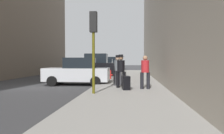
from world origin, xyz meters
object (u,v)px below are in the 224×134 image
parked_black_suv (95,66)px  pedestrian_in_red_jacket (145,70)px  parked_white_van (112,63)px  fire_hydrant (110,74)px  rolling_suitcase (126,83)px  traffic_light (93,34)px  pedestrian_with_fedora (121,69)px  parked_dark_green_sedan (104,66)px  parked_gray_coupe (109,65)px  pedestrian_with_beanie (118,69)px  parked_silver_sedan (78,72)px

parked_black_suv → pedestrian_in_red_jacket: (4.22, -9.49, 0.07)m
parked_white_van → pedestrian_in_red_jacket: parked_white_van is taller
parked_black_suv → fire_hydrant: bearing=-62.5°
pedestrian_in_red_jacket → rolling_suitcase: (-0.97, -0.35, -0.61)m
traffic_light → pedestrian_with_fedora: 2.91m
parked_dark_green_sedan → rolling_suitcase: bearing=-78.9°
parked_gray_coupe → pedestrian_with_fedora: bearing=-82.5°
parked_white_van → parked_black_suv: bearing=-90.0°
parked_gray_coupe → pedestrian_with_beanie: pedestrian_with_beanie is taller
parked_white_van → fire_hydrant: size_ratio=6.60×
parked_silver_sedan → fire_hydrant: size_ratio=6.00×
fire_hydrant → pedestrian_with_fedora: (1.16, -5.63, 0.64)m
pedestrian_in_red_jacket → parked_silver_sedan: bearing=146.4°
parked_black_suv → parked_dark_green_sedan: (0.00, 6.71, -0.18)m
parked_silver_sedan → fire_hydrant: (1.80, 3.21, -0.35)m
fire_hydrant → parked_silver_sedan: bearing=-119.3°
traffic_light → pedestrian_with_fedora: traffic_light is taller
parked_white_van → pedestrian_with_beanie: (2.71, -27.53, 0.10)m
parked_black_suv → parked_silver_sedan: bearing=-90.0°
parked_gray_coupe → parked_black_suv: bearing=-90.0°
parked_gray_coupe → pedestrian_with_beanie: bearing=-82.8°
parked_dark_green_sedan → parked_white_van: 12.80m
parked_dark_green_sedan → traffic_light: (1.85, -17.95, 1.91)m
fire_hydrant → rolling_suitcase: size_ratio=0.68×
parked_white_van → fire_hydrant: 23.05m
parked_white_van → rolling_suitcase: bearing=-83.7°
parked_black_suv → parked_gray_coupe: bearing=90.0°
parked_silver_sedan → parked_gray_coupe: (0.00, 20.11, 0.00)m
parked_silver_sedan → parked_dark_green_sedan: size_ratio=1.00×
parked_silver_sedan → parked_black_suv: (-0.00, 6.68, 0.18)m
rolling_suitcase → fire_hydrant: bearing=102.8°
parked_white_van → traffic_light: (1.85, -30.74, 1.73)m
parked_silver_sedan → pedestrian_in_red_jacket: 5.08m
parked_black_suv → pedestrian_with_fedora: size_ratio=2.61×
parked_dark_green_sedan → pedestrian_in_red_jacket: pedestrian_in_red_jacket is taller
rolling_suitcase → pedestrian_with_beanie: bearing=106.5°
parked_black_suv → rolling_suitcase: parked_black_suv is taller
parked_white_van → pedestrian_with_fedora: (2.96, -28.60, 0.10)m
parked_dark_green_sedan → pedestrian_with_beanie: bearing=-79.6°
parked_silver_sedan → parked_dark_green_sedan: 13.39m
parked_black_suv → parked_gray_coupe: 13.43m
parked_dark_green_sedan → fire_hydrant: 10.34m
traffic_light → pedestrian_in_red_jacket: bearing=36.4°
parked_silver_sedan → pedestrian_in_red_jacket: bearing=-33.6°
rolling_suitcase → pedestrian_in_red_jacket: bearing=20.0°
fire_hydrant → traffic_light: size_ratio=0.20×
parked_white_van → pedestrian_with_fedora: bearing=-84.1°
traffic_light → pedestrian_in_red_jacket: 3.37m
parked_black_suv → parked_dark_green_sedan: bearing=90.0°
parked_black_suv → pedestrian_with_fedora: 9.56m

